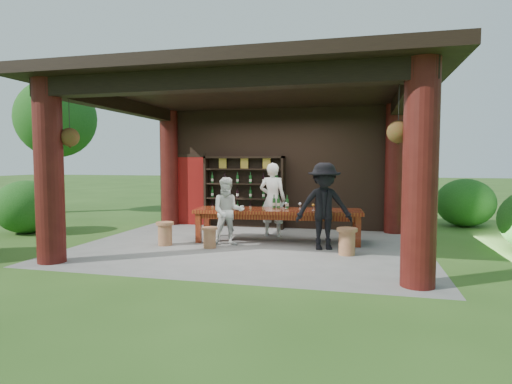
% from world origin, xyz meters
% --- Properties ---
extents(ground, '(90.00, 90.00, 0.00)m').
position_xyz_m(ground, '(0.00, 0.00, 0.00)').
color(ground, '#2D5119').
rests_on(ground, ground).
extents(pavilion, '(7.50, 6.00, 3.60)m').
position_xyz_m(pavilion, '(-0.01, 0.43, 2.13)').
color(pavilion, slate).
rests_on(pavilion, ground).
extents(wine_shelf, '(2.26, 0.34, 1.99)m').
position_xyz_m(wine_shelf, '(-0.86, 2.45, 1.00)').
color(wine_shelf, black).
rests_on(wine_shelf, ground).
extents(tasting_table, '(3.86, 1.33, 0.75)m').
position_xyz_m(tasting_table, '(0.47, 0.60, 0.64)').
color(tasting_table, '#5A130C').
rests_on(tasting_table, ground).
extents(stool_near_left, '(0.34, 0.34, 0.44)m').
position_xyz_m(stool_near_left, '(-0.80, -0.47, 0.23)').
color(stool_near_left, '#96573C').
rests_on(stool_near_left, ground).
extents(stool_near_right, '(0.41, 0.41, 0.53)m').
position_xyz_m(stool_near_right, '(2.06, -0.47, 0.28)').
color(stool_near_right, '#96573C').
rests_on(stool_near_right, ground).
extents(stool_far_left, '(0.39, 0.39, 0.51)m').
position_xyz_m(stool_far_left, '(-1.86, -0.43, 0.27)').
color(stool_far_left, '#96573C').
rests_on(stool_far_left, ground).
extents(host, '(0.69, 0.48, 1.81)m').
position_xyz_m(host, '(0.19, 1.31, 0.91)').
color(host, white).
rests_on(host, ground).
extents(guest_woman, '(0.88, 0.78, 1.50)m').
position_xyz_m(guest_woman, '(-0.51, -0.10, 0.75)').
color(guest_woman, silver).
rests_on(guest_woman, ground).
extents(guest_man, '(1.30, 0.93, 1.82)m').
position_xyz_m(guest_man, '(1.57, -0.01, 0.91)').
color(guest_man, black).
rests_on(guest_man, ground).
extents(table_bottles, '(0.40, 0.10, 0.31)m').
position_xyz_m(table_bottles, '(0.46, 0.90, 0.90)').
color(table_bottles, '#194C1E').
rests_on(table_bottles, tasting_table).
extents(table_glasses, '(0.85, 0.32, 0.15)m').
position_xyz_m(table_glasses, '(1.07, 0.73, 0.82)').
color(table_glasses, silver).
rests_on(table_glasses, tasting_table).
extents(napkin_basket, '(0.28, 0.20, 0.14)m').
position_xyz_m(napkin_basket, '(-0.63, 0.37, 0.82)').
color(napkin_basket, '#BF6672').
rests_on(napkin_basket, tasting_table).
extents(shrubs, '(15.20, 8.49, 1.36)m').
position_xyz_m(shrubs, '(1.88, 0.67, 0.56)').
color(shrubs, '#194C14').
rests_on(shrubs, ground).
extents(trees, '(21.90, 9.28, 4.80)m').
position_xyz_m(trees, '(3.85, 1.91, 3.37)').
color(trees, '#3F2819').
rests_on(trees, ground).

